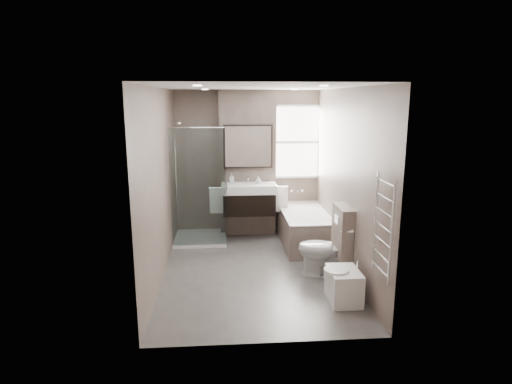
{
  "coord_description": "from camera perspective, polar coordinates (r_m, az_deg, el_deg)",
  "views": [
    {
      "loc": [
        -0.43,
        -5.83,
        2.46
      ],
      "look_at": [
        0.03,
        0.15,
        1.14
      ],
      "focal_mm": 30.0,
      "sensor_mm": 36.0,
      "label": 1
    }
  ],
  "objects": [
    {
      "name": "window",
      "position": [
        7.85,
        5.42,
        6.65
      ],
      "size": [
        0.98,
        0.06,
        1.33
      ],
      "color": "white",
      "rests_on": "room"
    },
    {
      "name": "bathtub",
      "position": [
        7.38,
        6.41,
        -4.54
      ],
      "size": [
        0.75,
        1.6,
        0.57
      ],
      "color": "#655750",
      "rests_on": "ground"
    },
    {
      "name": "toilet",
      "position": [
        6.12,
        9.18,
        -7.56
      ],
      "size": [
        0.84,
        0.61,
        0.77
      ],
      "primitive_type": "imported",
      "rotation": [
        0.0,
        0.0,
        -1.84
      ],
      "color": "white",
      "rests_on": "ground"
    },
    {
      "name": "soap_bottle_a",
      "position": [
        7.42,
        -3.27,
        1.77
      ],
      "size": [
        0.08,
        0.08,
        0.18
      ],
      "primitive_type": "imported",
      "color": "white",
      "rests_on": "vanity"
    },
    {
      "name": "bidet",
      "position": [
        5.47,
        11.57,
        -12.05
      ],
      "size": [
        0.44,
        0.51,
        0.53
      ],
      "color": "white",
      "rests_on": "ground"
    },
    {
      "name": "room",
      "position": [
        5.96,
        -0.17,
        1.22
      ],
      "size": [
        2.7,
        3.9,
        2.7
      ],
      "color": "#4E4B48",
      "rests_on": "ground"
    },
    {
      "name": "towel_left",
      "position": [
        7.44,
        -5.27,
        -1.14
      ],
      "size": [
        0.24,
        0.06,
        0.44
      ],
      "primitive_type": "cube",
      "color": "white",
      "rests_on": "vanity_pier"
    },
    {
      "name": "cistern_box",
      "position": [
        6.13,
        11.43,
        -6.44
      ],
      "size": [
        0.19,
        0.55,
        1.0
      ],
      "color": "#655750",
      "rests_on": "ground"
    },
    {
      "name": "vanity",
      "position": [
        7.46,
        -0.97,
        -0.88
      ],
      "size": [
        0.95,
        0.47,
        0.66
      ],
      "color": "black",
      "rests_on": "vanity_pier"
    },
    {
      "name": "towel_radiator",
      "position": [
        4.74,
        16.61,
        -4.5
      ],
      "size": [
        0.03,
        0.49,
        1.1
      ],
      "color": "silver",
      "rests_on": "room"
    },
    {
      "name": "shower_enclosure",
      "position": [
        7.45,
        -6.71,
        -2.97
      ],
      "size": [
        0.9,
        0.9,
        2.0
      ],
      "color": "white",
      "rests_on": "ground"
    },
    {
      "name": "vanity_pier",
      "position": [
        7.7,
        -1.14,
        3.78
      ],
      "size": [
        1.0,
        0.25,
        2.6
      ],
      "primitive_type": "cube",
      "color": "#655750",
      "rests_on": "ground"
    },
    {
      "name": "soap_bottle_b",
      "position": [
        7.45,
        0.3,
        1.63
      ],
      "size": [
        0.1,
        0.1,
        0.13
      ],
      "primitive_type": "imported",
      "color": "white",
      "rests_on": "vanity"
    },
    {
      "name": "mirror_cabinet",
      "position": [
        7.5,
        -1.08,
        6.08
      ],
      "size": [
        0.86,
        0.08,
        0.76
      ],
      "color": "black",
      "rests_on": "vanity_pier"
    },
    {
      "name": "towel_right",
      "position": [
        7.5,
        3.32,
        -0.99
      ],
      "size": [
        0.24,
        0.06,
        0.44
      ],
      "primitive_type": "cube",
      "color": "white",
      "rests_on": "vanity_pier"
    }
  ]
}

